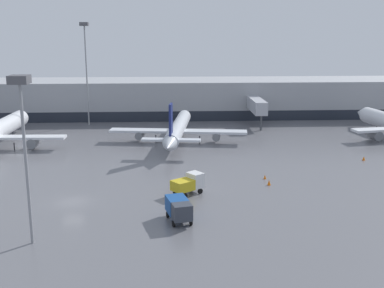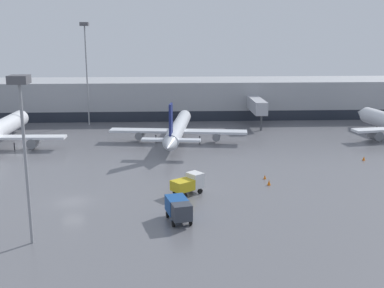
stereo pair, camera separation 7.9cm
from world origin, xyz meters
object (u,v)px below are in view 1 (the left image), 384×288
object	(u,v)px
parked_jet_2	(178,129)
service_truck_0	(179,208)
traffic_cone_4	(364,158)
service_truck_1	(189,183)
apron_light_mast_0	(85,47)
traffic_cone_3	(265,177)
apron_light_mast_2	(22,111)
traffic_cone_1	(269,183)

from	to	relation	value
parked_jet_2	service_truck_0	world-z (taller)	parked_jet_2
parked_jet_2	traffic_cone_4	size ratio (longest dim) A/B	48.31
service_truck_1	apron_light_mast_0	distance (m)	55.02
traffic_cone_3	traffic_cone_4	distance (m)	20.53
apron_light_mast_0	apron_light_mast_2	xyz separation A→B (m)	(4.03, -62.75, -3.94)
parked_jet_2	traffic_cone_1	bearing A→B (deg)	-148.36
traffic_cone_4	apron_light_mast_0	xyz separation A→B (m)	(-49.99, 33.42, 17.00)
traffic_cone_1	traffic_cone_4	size ratio (longest dim) A/B	1.13
traffic_cone_4	service_truck_1	bearing A→B (deg)	-152.87
traffic_cone_1	traffic_cone_3	size ratio (longest dim) A/B	1.21
apron_light_mast_0	traffic_cone_4	bearing A→B (deg)	-33.76
apron_light_mast_2	apron_light_mast_0	bearing A→B (deg)	93.67
service_truck_1	service_truck_0	bearing A→B (deg)	-135.83
service_truck_0	parked_jet_2	bearing A→B (deg)	165.66
service_truck_1	apron_light_mast_0	world-z (taller)	apron_light_mast_0
traffic_cone_3	service_truck_1	bearing A→B (deg)	-152.41
parked_jet_2	traffic_cone_3	xyz separation A→B (m)	(11.95, -23.71, -2.36)
traffic_cone_1	apron_light_mast_2	distance (m)	35.05
traffic_cone_4	parked_jet_2	bearing A→B (deg)	154.49
service_truck_1	traffic_cone_1	size ratio (longest dim) A/B	6.02
traffic_cone_4	apron_light_mast_0	bearing A→B (deg)	146.24
service_truck_1	traffic_cone_1	bearing A→B (deg)	-21.45
traffic_cone_4	apron_light_mast_2	world-z (taller)	apron_light_mast_2
service_truck_0	apron_light_mast_2	bearing A→B (deg)	-84.33
traffic_cone_1	apron_light_mast_2	xyz separation A→B (m)	(-27.64, -17.18, 13.01)
service_truck_0	apron_light_mast_2	world-z (taller)	apron_light_mast_2
traffic_cone_1	apron_light_mast_0	world-z (taller)	apron_light_mast_0
parked_jet_2	service_truck_0	distance (m)	38.76
traffic_cone_1	apron_light_mast_0	xyz separation A→B (m)	(-31.67, 45.56, 16.96)
traffic_cone_3	apron_light_mast_0	world-z (taller)	apron_light_mast_0
traffic_cone_3	parked_jet_2	bearing A→B (deg)	116.74
service_truck_0	traffic_cone_1	size ratio (longest dim) A/B	6.41
service_truck_0	apron_light_mast_0	bearing A→B (deg)	-174.97
apron_light_mast_2	traffic_cone_3	bearing A→B (deg)	35.97
parked_jet_2	service_truck_1	size ratio (longest dim) A/B	7.07
parked_jet_2	traffic_cone_3	size ratio (longest dim) A/B	51.47
traffic_cone_4	apron_light_mast_0	size ratio (longest dim) A/B	0.03
service_truck_1	apron_light_mast_2	world-z (taller)	apron_light_mast_2
service_truck_0	traffic_cone_1	bearing A→B (deg)	120.43
apron_light_mast_0	service_truck_1	bearing A→B (deg)	-67.24
apron_light_mast_2	service_truck_1	bearing A→B (deg)	40.89
apron_light_mast_0	service_truck_0	bearing A→B (deg)	-71.89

